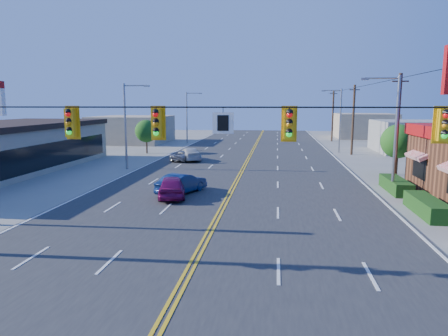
# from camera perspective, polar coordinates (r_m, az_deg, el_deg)

# --- Properties ---
(ground) EXTENTS (160.00, 160.00, 0.00)m
(ground) POSITION_cam_1_polar(r_m,az_deg,el_deg) (15.56, -4.64, -14.03)
(ground) COLOR gray
(ground) RESTS_ON ground
(road) EXTENTS (20.00, 120.00, 0.06)m
(road) POSITION_cam_1_polar(r_m,az_deg,el_deg) (34.65, 2.30, -1.00)
(road) COLOR #2D2D30
(road) RESTS_ON ground
(signal_span) EXTENTS (24.32, 0.34, 9.00)m
(signal_span) POSITION_cam_1_polar(r_m,az_deg,el_deg) (14.39, -5.36, 4.21)
(signal_span) COLOR #47301E
(signal_span) RESTS_ON ground
(streetlight_se) EXTENTS (2.55, 0.25, 8.00)m
(streetlight_se) POSITION_cam_1_polar(r_m,az_deg,el_deg) (29.06, 23.00, 5.25)
(streetlight_se) COLOR gray
(streetlight_se) RESTS_ON ground
(streetlight_ne) EXTENTS (2.55, 0.25, 8.00)m
(streetlight_ne) POSITION_cam_1_polar(r_m,az_deg,el_deg) (52.57, 16.07, 7.02)
(streetlight_ne) COLOR gray
(streetlight_ne) RESTS_ON ground
(streetlight_sw) EXTENTS (2.55, 0.25, 8.00)m
(streetlight_sw) POSITION_cam_1_polar(r_m,az_deg,el_deg) (38.59, -13.65, 6.49)
(streetlight_sw) COLOR gray
(streetlight_sw) RESTS_ON ground
(streetlight_nw) EXTENTS (2.55, 0.25, 8.00)m
(streetlight_nw) POSITION_cam_1_polar(r_m,az_deg,el_deg) (63.53, -5.15, 7.64)
(streetlight_nw) COLOR gray
(streetlight_nw) RESTS_ON ground
(utility_pole_near) EXTENTS (0.28, 0.28, 8.40)m
(utility_pole_near) POSITION_cam_1_polar(r_m,az_deg,el_deg) (33.31, 23.49, 5.08)
(utility_pole_near) COLOR #47301E
(utility_pole_near) RESTS_ON ground
(utility_pole_mid) EXTENTS (0.28, 0.28, 8.40)m
(utility_pole_mid) POSITION_cam_1_polar(r_m,az_deg,el_deg) (50.84, 17.96, 6.52)
(utility_pole_mid) COLOR #47301E
(utility_pole_mid) RESTS_ON ground
(utility_pole_far) EXTENTS (0.28, 0.28, 8.40)m
(utility_pole_far) POSITION_cam_1_polar(r_m,az_deg,el_deg) (68.61, 15.27, 7.20)
(utility_pole_far) COLOR #47301E
(utility_pole_far) RESTS_ON ground
(tree_kfc_rear) EXTENTS (2.94, 2.94, 4.41)m
(tree_kfc_rear) POSITION_cam_1_polar(r_m,az_deg,el_deg) (37.59, 23.63, 3.51)
(tree_kfc_rear) COLOR #47301E
(tree_kfc_rear) RESTS_ON ground
(tree_west) EXTENTS (2.80, 2.80, 4.20)m
(tree_west) POSITION_cam_1_polar(r_m,az_deg,el_deg) (50.70, -11.04, 5.20)
(tree_west) COLOR #47301E
(tree_west) RESTS_ON ground
(bld_east_mid) EXTENTS (12.00, 10.00, 4.00)m
(bld_east_mid) POSITION_cam_1_polar(r_m,az_deg,el_deg) (57.34, 26.83, 4.03)
(bld_east_mid) COLOR gray
(bld_east_mid) RESTS_ON ground
(bld_west_far) EXTENTS (11.00, 12.00, 4.20)m
(bld_west_far) POSITION_cam_1_polar(r_m,az_deg,el_deg) (66.25, -12.95, 5.41)
(bld_west_far) COLOR tan
(bld_west_far) RESTS_ON ground
(bld_east_far) EXTENTS (10.00, 10.00, 4.40)m
(bld_east_far) POSITION_cam_1_polar(r_m,az_deg,el_deg) (77.72, 19.42, 5.71)
(bld_east_far) COLOR tan
(bld_east_far) RESTS_ON ground
(car_magenta) EXTENTS (2.58, 4.51, 1.44)m
(car_magenta) POSITION_cam_1_polar(r_m,az_deg,el_deg) (26.43, -7.41, -2.72)
(car_magenta) COLOR #710C4A
(car_magenta) RESTS_ON ground
(car_blue) EXTENTS (2.99, 4.39, 1.37)m
(car_blue) POSITION_cam_1_polar(r_m,az_deg,el_deg) (27.48, -6.06, -2.32)
(car_blue) COLOR #0E2251
(car_blue) RESTS_ON ground
(car_white) EXTENTS (3.70, 5.06, 1.36)m
(car_white) POSITION_cam_1_polar(r_m,az_deg,el_deg) (43.58, -4.95, 1.93)
(car_white) COLOR silver
(car_white) RESTS_ON ground
(car_silver) EXTENTS (2.86, 4.27, 1.09)m
(car_silver) POSITION_cam_1_polar(r_m,az_deg,el_deg) (43.24, -5.57, 1.68)
(car_silver) COLOR gray
(car_silver) RESTS_ON ground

